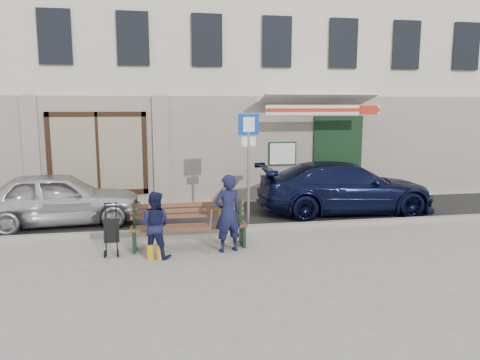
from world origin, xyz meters
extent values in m
plane|color=#9E9991|center=(0.00, 0.00, 0.00)|extent=(80.00, 80.00, 0.00)
cube|color=#282828|center=(0.00, 3.10, 0.01)|extent=(60.00, 3.20, 0.01)
cube|color=#9E9384|center=(0.00, 1.50, 0.06)|extent=(60.00, 0.18, 0.12)
cube|color=beige|center=(0.00, 8.50, 5.00)|extent=(20.00, 7.00, 10.00)
cube|color=#9E9384|center=(0.00, 4.96, 1.60)|extent=(20.00, 0.12, 3.20)
cube|color=maroon|center=(-3.20, 5.02, 1.55)|extent=(2.50, 0.12, 2.00)
cube|color=black|center=(4.10, 4.88, 1.30)|extent=(1.60, 0.10, 2.60)
cube|color=black|center=(4.10, 5.35, 1.20)|extent=(1.25, 0.90, 2.40)
cube|color=white|center=(2.30, 4.85, 1.45)|extent=(0.80, 0.03, 0.65)
cube|color=white|center=(3.20, 4.62, 3.08)|extent=(3.40, 1.72, 0.42)
cube|color=white|center=(3.20, 3.77, 2.80)|extent=(3.40, 0.05, 0.28)
cube|color=#B42716|center=(3.20, 3.74, 2.80)|extent=(3.40, 0.02, 0.10)
imported|color=silver|center=(-3.93, 2.80, 0.67)|extent=(4.06, 1.94, 1.34)
imported|color=black|center=(3.54, 2.85, 0.70)|extent=(4.89, 2.12, 1.40)
cylinder|color=gray|center=(0.63, 1.88, 1.32)|extent=(0.07, 0.07, 2.64)
cube|color=#0B34A3|center=(0.63, 1.88, 2.48)|extent=(0.51, 0.09, 0.51)
cube|color=white|center=(0.63, 1.85, 2.48)|extent=(0.28, 0.05, 0.34)
cube|color=white|center=(0.63, 1.88, 2.08)|extent=(0.35, 0.07, 0.22)
cube|color=brown|center=(-0.91, 0.38, 0.45)|extent=(2.40, 0.50, 0.04)
cube|color=brown|center=(-0.91, 0.66, 0.74)|extent=(2.40, 0.10, 0.36)
cube|color=black|center=(-2.03, 0.38, 0.23)|extent=(0.06, 0.50, 0.45)
cube|color=black|center=(0.21, 0.38, 0.23)|extent=(0.06, 0.50, 0.45)
cube|color=white|center=(-0.16, 0.28, 0.48)|extent=(0.34, 0.25, 0.11)
cylinder|color=gray|center=(-0.56, -0.29, 0.50)|extent=(0.07, 0.34, 0.96)
cylinder|color=#BF8A13|center=(-1.71, -0.27, 0.15)|extent=(0.13, 0.13, 0.30)
cylinder|color=#BF8A13|center=(-1.53, -0.27, 0.15)|extent=(0.13, 0.13, 0.30)
imported|color=#141737|center=(-0.16, 0.00, 0.79)|extent=(0.66, 0.52, 1.58)
imported|color=#15183B|center=(-1.61, -0.13, 0.65)|extent=(0.77, 0.70, 1.31)
cylinder|color=black|center=(-2.59, 0.03, 0.07)|extent=(0.04, 0.15, 0.15)
cylinder|color=black|center=(-2.34, 0.03, 0.07)|extent=(0.04, 0.15, 0.15)
cube|color=black|center=(-2.46, 0.24, 0.47)|extent=(0.31, 0.28, 0.49)
cylinder|color=black|center=(-2.46, 0.37, 1.01)|extent=(0.27, 0.04, 0.02)
camera|label=1|loc=(-1.55, -9.06, 2.95)|focal=35.00mm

